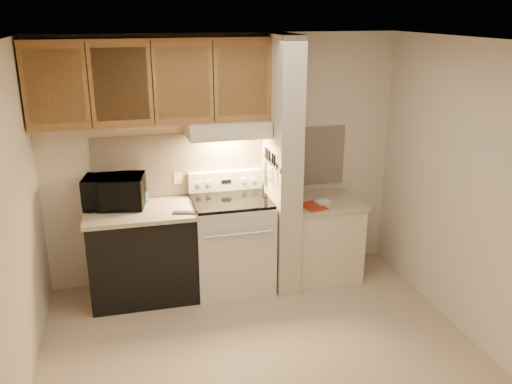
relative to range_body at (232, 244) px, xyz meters
name	(u,v)px	position (x,y,z in m)	size (l,w,h in m)	color
floor	(260,350)	(0.00, -1.16, -0.46)	(3.60, 3.60, 0.00)	#C3AF93
ceiling	(261,41)	(0.00, -1.16, 2.04)	(3.60, 3.60, 0.00)	white
wall_back	(224,160)	(0.00, 0.34, 0.79)	(3.60, 0.02, 2.50)	beige
wall_left	(8,233)	(-1.80, -1.16, 0.79)	(0.02, 3.00, 2.50)	beige
wall_right	(468,192)	(1.80, -1.16, 0.79)	(0.02, 3.00, 2.50)	beige
backsplash	(224,162)	(0.00, 0.33, 0.78)	(2.60, 0.02, 0.63)	silver
range_body	(232,244)	(0.00, 0.00, 0.00)	(0.76, 0.65, 0.92)	silver
oven_window	(239,254)	(0.00, -0.32, 0.04)	(0.50, 0.01, 0.30)	black
oven_handle	(239,234)	(0.00, -0.35, 0.26)	(0.02, 0.02, 0.65)	silver
cooktop	(231,200)	(0.00, 0.00, 0.48)	(0.74, 0.64, 0.03)	black
range_backguard	(225,180)	(0.00, 0.28, 0.59)	(0.76, 0.08, 0.20)	silver
range_display	(226,182)	(0.00, 0.24, 0.59)	(0.10, 0.01, 0.04)	black
range_knob_left_outer	(199,184)	(-0.28, 0.24, 0.59)	(0.05, 0.05, 0.02)	silver
range_knob_left_inner	(209,183)	(-0.18, 0.24, 0.59)	(0.05, 0.05, 0.02)	silver
range_knob_right_inner	(244,180)	(0.18, 0.24, 0.59)	(0.05, 0.05, 0.02)	silver
range_knob_right_outer	(253,180)	(0.28, 0.24, 0.59)	(0.05, 0.05, 0.02)	silver
dishwasher_front	(143,255)	(-0.88, 0.01, -0.03)	(1.00, 0.63, 0.87)	black
left_countertop	(140,212)	(-0.88, 0.01, 0.43)	(1.04, 0.67, 0.04)	#C0B292
spoon_rest	(185,213)	(-0.48, -0.19, 0.46)	(0.21, 0.07, 0.01)	black
teal_jar	(144,197)	(-0.83, 0.23, 0.50)	(0.10, 0.10, 0.11)	#2A6766
outlet	(178,178)	(-0.48, 0.32, 0.64)	(0.08, 0.01, 0.12)	beige
microwave	(114,192)	(-1.10, 0.15, 0.60)	(0.55, 0.38, 0.31)	black
partition_pillar	(282,166)	(0.51, -0.01, 0.79)	(0.22, 0.70, 2.50)	beige
pillar_trim	(270,162)	(0.39, -0.01, 0.84)	(0.01, 0.70, 0.04)	olive
knife_strip	(271,161)	(0.39, -0.06, 0.86)	(0.02, 0.42, 0.04)	black
knife_blade_a	(275,176)	(0.38, -0.22, 0.76)	(0.01, 0.04, 0.16)	silver
knife_handle_a	(275,160)	(0.38, -0.22, 0.91)	(0.02, 0.02, 0.10)	black
knife_blade_b	(272,174)	(0.38, -0.13, 0.75)	(0.01, 0.04, 0.18)	silver
knife_handle_b	(273,158)	(0.38, -0.14, 0.91)	(0.02, 0.02, 0.10)	black
knife_blade_c	(270,173)	(0.38, -0.06, 0.74)	(0.01, 0.04, 0.20)	silver
knife_handle_c	(270,156)	(0.38, -0.04, 0.91)	(0.02, 0.02, 0.10)	black
knife_blade_d	(268,169)	(0.38, 0.03, 0.76)	(0.01, 0.04, 0.16)	silver
knife_handle_d	(268,154)	(0.38, 0.03, 0.91)	(0.02, 0.02, 0.10)	black
knife_blade_e	(265,167)	(0.38, 0.12, 0.75)	(0.01, 0.04, 0.18)	silver
knife_handle_e	(266,152)	(0.38, 0.10, 0.91)	(0.02, 0.02, 0.10)	black
oven_mitt	(264,172)	(0.38, 0.17, 0.68)	(0.03, 0.09, 0.22)	slate
right_cab_base	(322,240)	(0.97, -0.01, -0.06)	(0.70, 0.60, 0.81)	beige
right_countertop	(324,202)	(0.97, -0.01, 0.37)	(0.74, 0.64, 0.04)	#C0B292
red_folder	(313,206)	(0.79, -0.16, 0.39)	(0.20, 0.27, 0.01)	#AD2D14
white_box	(323,202)	(0.92, -0.10, 0.41)	(0.14, 0.10, 0.04)	white
range_hood	(228,128)	(0.00, 0.12, 1.17)	(0.78, 0.44, 0.15)	beige
hood_lip	(232,138)	(0.00, -0.08, 1.12)	(0.78, 0.04, 0.06)	beige
upper_cabinets	(151,81)	(-0.69, 0.17, 1.62)	(2.18, 0.33, 0.77)	olive
cab_door_a	(55,87)	(-1.51, 0.01, 1.62)	(0.46, 0.01, 0.63)	olive
cab_gap_a	(88,86)	(-1.23, 0.01, 1.62)	(0.01, 0.01, 0.73)	black
cab_door_b	(121,85)	(-0.96, 0.01, 1.62)	(0.46, 0.01, 0.63)	olive
cab_gap_b	(153,84)	(-0.69, 0.01, 1.62)	(0.01, 0.01, 0.73)	black
cab_door_c	(183,83)	(-0.42, 0.01, 1.62)	(0.46, 0.01, 0.63)	olive
cab_gap_c	(213,82)	(-0.14, 0.01, 1.62)	(0.01, 0.01, 0.73)	black
cab_door_d	(243,81)	(0.13, 0.01, 1.62)	(0.46, 0.01, 0.63)	olive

